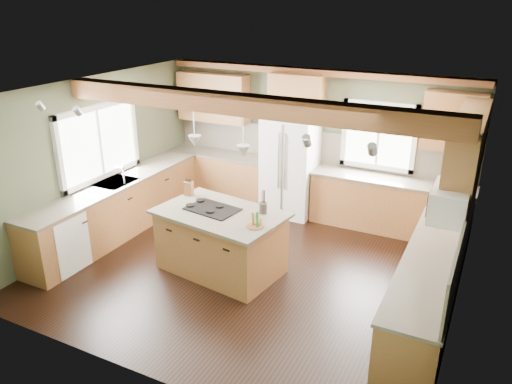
% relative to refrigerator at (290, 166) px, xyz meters
% --- Properties ---
extents(floor, '(5.60, 5.60, 0.00)m').
position_rel_refrigerator_xyz_m(floor, '(0.30, -2.12, -0.90)').
color(floor, black).
rests_on(floor, ground).
extents(ceiling, '(5.60, 5.60, 0.00)m').
position_rel_refrigerator_xyz_m(ceiling, '(0.30, -2.12, 1.70)').
color(ceiling, silver).
rests_on(ceiling, wall_back).
extents(wall_back, '(5.60, 0.00, 5.60)m').
position_rel_refrigerator_xyz_m(wall_back, '(0.30, 0.38, 0.40)').
color(wall_back, '#48523A').
rests_on(wall_back, ground).
extents(wall_left, '(0.00, 5.00, 5.00)m').
position_rel_refrigerator_xyz_m(wall_left, '(-2.50, -2.12, 0.40)').
color(wall_left, '#48523A').
rests_on(wall_left, ground).
extents(wall_right, '(0.00, 5.00, 5.00)m').
position_rel_refrigerator_xyz_m(wall_right, '(3.10, -2.12, 0.40)').
color(wall_right, '#48523A').
rests_on(wall_right, ground).
extents(ceiling_beam, '(5.55, 0.26, 0.26)m').
position_rel_refrigerator_xyz_m(ceiling_beam, '(0.30, -2.35, 1.57)').
color(ceiling_beam, brown).
rests_on(ceiling_beam, ceiling).
extents(soffit_trim, '(5.55, 0.20, 0.10)m').
position_rel_refrigerator_xyz_m(soffit_trim, '(0.30, 0.28, 1.64)').
color(soffit_trim, brown).
rests_on(soffit_trim, ceiling).
extents(backsplash_back, '(5.58, 0.03, 0.58)m').
position_rel_refrigerator_xyz_m(backsplash_back, '(0.30, 0.36, 0.31)').
color(backsplash_back, brown).
rests_on(backsplash_back, wall_back).
extents(backsplash_right, '(0.03, 3.70, 0.58)m').
position_rel_refrigerator_xyz_m(backsplash_right, '(3.08, -2.07, 0.31)').
color(backsplash_right, brown).
rests_on(backsplash_right, wall_right).
extents(base_cab_back_left, '(2.02, 0.60, 0.88)m').
position_rel_refrigerator_xyz_m(base_cab_back_left, '(-1.49, 0.08, -0.46)').
color(base_cab_back_left, brown).
rests_on(base_cab_back_left, floor).
extents(counter_back_left, '(2.06, 0.64, 0.04)m').
position_rel_refrigerator_xyz_m(counter_back_left, '(-1.49, 0.08, 0.00)').
color(counter_back_left, brown).
rests_on(counter_back_left, base_cab_back_left).
extents(base_cab_back_right, '(2.62, 0.60, 0.88)m').
position_rel_refrigerator_xyz_m(base_cab_back_right, '(1.79, 0.08, -0.46)').
color(base_cab_back_right, brown).
rests_on(base_cab_back_right, floor).
extents(counter_back_right, '(2.66, 0.64, 0.04)m').
position_rel_refrigerator_xyz_m(counter_back_right, '(1.79, 0.08, 0.00)').
color(counter_back_right, brown).
rests_on(counter_back_right, base_cab_back_right).
extents(base_cab_left, '(0.60, 3.70, 0.88)m').
position_rel_refrigerator_xyz_m(base_cab_left, '(-2.20, -2.07, -0.46)').
color(base_cab_left, brown).
rests_on(base_cab_left, floor).
extents(counter_left, '(0.64, 3.74, 0.04)m').
position_rel_refrigerator_xyz_m(counter_left, '(-2.20, -2.07, 0.00)').
color(counter_left, brown).
rests_on(counter_left, base_cab_left).
extents(base_cab_right, '(0.60, 3.70, 0.88)m').
position_rel_refrigerator_xyz_m(base_cab_right, '(2.80, -2.07, -0.46)').
color(base_cab_right, brown).
rests_on(base_cab_right, floor).
extents(counter_right, '(0.64, 3.74, 0.04)m').
position_rel_refrigerator_xyz_m(counter_right, '(2.80, -2.07, 0.00)').
color(counter_right, brown).
rests_on(counter_right, base_cab_right).
extents(upper_cab_back_left, '(1.40, 0.35, 0.90)m').
position_rel_refrigerator_xyz_m(upper_cab_back_left, '(-1.69, 0.21, 1.05)').
color(upper_cab_back_left, brown).
rests_on(upper_cab_back_left, wall_back).
extents(upper_cab_over_fridge, '(0.96, 0.35, 0.70)m').
position_rel_refrigerator_xyz_m(upper_cab_over_fridge, '(-0.00, 0.21, 1.25)').
color(upper_cab_over_fridge, brown).
rests_on(upper_cab_over_fridge, wall_back).
extents(upper_cab_right, '(0.35, 2.20, 0.90)m').
position_rel_refrigerator_xyz_m(upper_cab_right, '(2.92, -1.22, 1.05)').
color(upper_cab_right, brown).
rests_on(upper_cab_right, wall_right).
extents(upper_cab_back_corner, '(0.90, 0.35, 0.90)m').
position_rel_refrigerator_xyz_m(upper_cab_back_corner, '(2.60, 0.21, 1.05)').
color(upper_cab_back_corner, brown).
rests_on(upper_cab_back_corner, wall_back).
extents(window_left, '(0.04, 1.60, 1.05)m').
position_rel_refrigerator_xyz_m(window_left, '(-2.48, -2.07, 0.65)').
color(window_left, white).
rests_on(window_left, wall_left).
extents(window_back, '(1.10, 0.04, 1.00)m').
position_rel_refrigerator_xyz_m(window_back, '(1.45, 0.36, 0.65)').
color(window_back, white).
rests_on(window_back, wall_back).
extents(sink, '(0.50, 0.65, 0.03)m').
position_rel_refrigerator_xyz_m(sink, '(-2.20, -2.07, 0.01)').
color(sink, '#262628').
rests_on(sink, counter_left).
extents(faucet, '(0.02, 0.02, 0.28)m').
position_rel_refrigerator_xyz_m(faucet, '(-2.02, -2.07, 0.15)').
color(faucet, '#B2B2B7').
rests_on(faucet, sink).
extents(dishwasher, '(0.60, 0.60, 0.84)m').
position_rel_refrigerator_xyz_m(dishwasher, '(-2.19, -3.37, -0.47)').
color(dishwasher, white).
rests_on(dishwasher, floor).
extents(oven, '(0.60, 0.72, 0.84)m').
position_rel_refrigerator_xyz_m(oven, '(2.79, -3.37, -0.47)').
color(oven, white).
rests_on(oven, floor).
extents(microwave, '(0.40, 0.70, 0.38)m').
position_rel_refrigerator_xyz_m(microwave, '(2.88, -2.17, 0.65)').
color(microwave, white).
rests_on(microwave, wall_right).
extents(pendant_left, '(0.18, 0.18, 0.16)m').
position_rel_refrigerator_xyz_m(pendant_left, '(-0.48, -2.29, 0.98)').
color(pendant_left, '#B2B2B7').
rests_on(pendant_left, ceiling).
extents(pendant_right, '(0.18, 0.18, 0.16)m').
position_rel_refrigerator_xyz_m(pendant_right, '(0.34, -2.42, 0.98)').
color(pendant_right, '#B2B2B7').
rests_on(pendant_right, ceiling).
extents(refrigerator, '(0.90, 0.74, 1.80)m').
position_rel_refrigerator_xyz_m(refrigerator, '(0.00, 0.00, 0.00)').
color(refrigerator, white).
rests_on(refrigerator, floor).
extents(island, '(1.79, 1.25, 0.88)m').
position_rel_refrigerator_xyz_m(island, '(-0.07, -2.35, -0.46)').
color(island, brown).
rests_on(island, floor).
extents(island_top, '(1.92, 1.37, 0.04)m').
position_rel_refrigerator_xyz_m(island_top, '(-0.07, -2.35, 0.00)').
color(island_top, brown).
rests_on(island_top, island).
extents(cooktop, '(0.78, 0.58, 0.02)m').
position_rel_refrigerator_xyz_m(cooktop, '(-0.20, -2.33, 0.03)').
color(cooktop, black).
rests_on(cooktop, island_top).
extents(knife_block, '(0.14, 0.11, 0.21)m').
position_rel_refrigerator_xyz_m(knife_block, '(-0.81, -2.02, 0.13)').
color(knife_block, '#56341A').
rests_on(knife_block, island_top).
extents(utensil_crock, '(0.15, 0.15, 0.15)m').
position_rel_refrigerator_xyz_m(utensil_crock, '(0.49, -2.11, 0.10)').
color(utensil_crock, '#3D3630').
rests_on(utensil_crock, island_top).
extents(bottle_tray, '(0.29, 0.29, 0.21)m').
position_rel_refrigerator_xyz_m(bottle_tray, '(0.59, -2.56, 0.13)').
color(bottle_tray, brown).
rests_on(bottle_tray, island_top).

